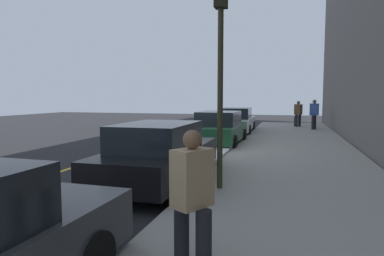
# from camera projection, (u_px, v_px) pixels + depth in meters

# --- Properties ---
(ground_plane) EXTENTS (56.00, 56.00, 0.00)m
(ground_plane) POSITION_uv_depth(u_px,v_px,m) (211.00, 149.00, 14.16)
(ground_plane) COLOR black
(sidewalk) EXTENTS (28.00, 4.60, 0.15)m
(sidewalk) POSITION_uv_depth(u_px,v_px,m) (294.00, 150.00, 13.26)
(sidewalk) COLOR gray
(sidewalk) RESTS_ON ground
(lane_stripe_centre) EXTENTS (28.00, 0.14, 0.01)m
(lane_stripe_centre) POSITION_uv_depth(u_px,v_px,m) (140.00, 146.00, 15.04)
(lane_stripe_centre) COLOR gold
(lane_stripe_centre) RESTS_ON ground
(snow_bank_curb) EXTENTS (4.18, 0.56, 0.22)m
(snow_bank_curb) POSITION_uv_depth(u_px,v_px,m) (220.00, 153.00, 12.32)
(snow_bank_curb) COLOR white
(snow_bank_curb) RESTS_ON ground
(parked_car_black) EXTENTS (4.66, 1.91, 1.51)m
(parked_car_black) POSITION_uv_depth(u_px,v_px,m) (160.00, 154.00, 8.33)
(parked_car_black) COLOR black
(parked_car_black) RESTS_ON ground
(parked_car_green) EXTENTS (4.30, 1.95, 1.51)m
(parked_car_green) POSITION_uv_depth(u_px,v_px,m) (220.00, 129.00, 14.95)
(parked_car_green) COLOR black
(parked_car_green) RESTS_ON ground
(parked_car_white) EXTENTS (4.77, 2.00, 1.51)m
(parked_car_white) POSITION_uv_depth(u_px,v_px,m) (236.00, 121.00, 19.96)
(parked_car_white) COLOR black
(parked_car_white) RESTS_ON ground
(pedestrian_tan_coat) EXTENTS (0.52, 0.49, 1.62)m
(pedestrian_tan_coat) POSITION_uv_depth(u_px,v_px,m) (192.00, 198.00, 3.81)
(pedestrian_tan_coat) COLOR black
(pedestrian_tan_coat) RESTS_ON sidewalk
(pedestrian_brown_coat) EXTENTS (0.51, 0.55, 1.72)m
(pedestrian_brown_coat) POSITION_uv_depth(u_px,v_px,m) (298.00, 113.00, 23.05)
(pedestrian_brown_coat) COLOR black
(pedestrian_brown_coat) RESTS_ON sidewalk
(pedestrian_blue_coat) EXTENTS (0.59, 0.55, 1.82)m
(pedestrian_blue_coat) POSITION_uv_depth(u_px,v_px,m) (314.00, 113.00, 21.08)
(pedestrian_blue_coat) COLOR black
(pedestrian_blue_coat) RESTS_ON sidewalk
(traffic_light_pole) EXTENTS (0.35, 0.26, 4.53)m
(traffic_light_pole) POSITION_uv_depth(u_px,v_px,m) (221.00, 46.00, 7.22)
(traffic_light_pole) COLOR #2D2D19
(traffic_light_pole) RESTS_ON sidewalk
(rolling_suitcase) EXTENTS (0.34, 0.22, 0.99)m
(rolling_suitcase) POSITION_uv_depth(u_px,v_px,m) (296.00, 121.00, 23.53)
(rolling_suitcase) COLOR black
(rolling_suitcase) RESTS_ON sidewalk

